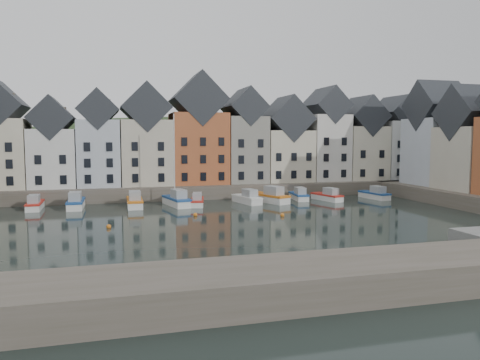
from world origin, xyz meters
name	(u,v)px	position (x,y,z in m)	size (l,w,h in m)	color
ground	(246,227)	(0.00, 0.00, 0.00)	(260.00, 260.00, 0.00)	black
far_quay	(196,188)	(0.00, 30.00, 1.00)	(90.00, 16.00, 2.00)	#4D493B
near_wall	(182,291)	(-10.00, -22.00, 1.00)	(50.00, 6.00, 2.00)	#4D493B
hillside	(177,260)	(0.02, 56.00, -17.96)	(153.60, 70.40, 64.00)	black
far_terrace	(217,141)	(3.21, 28.00, 8.88)	(72.37, 8.16, 17.78)	beige
right_terrace	(475,141)	(36.00, 8.07, 8.91)	(8.30, 24.25, 16.36)	#AFB8C2
mooring_buoys	(199,219)	(-4.00, 5.33, 0.15)	(20.50, 5.50, 0.50)	orange
boat_a	(35,205)	(-23.39, 18.64, 0.66)	(1.92, 5.82, 2.22)	silver
boat_b	(76,203)	(-18.28, 18.34, 0.75)	(2.09, 6.54, 2.50)	silver
boat_c	(135,202)	(-10.66, 17.39, 0.75)	(2.10, 6.55, 2.51)	silver
boat_d	(177,200)	(-4.98, 17.09, 0.84)	(3.41, 7.04, 12.92)	silver
boat_e	(197,201)	(-2.22, 16.50, 0.62)	(2.71, 5.63, 2.08)	silver
boat_f	(247,199)	(5.11, 16.86, 0.69)	(3.16, 6.30, 2.32)	silver
boat_g	(270,197)	(8.57, 16.92, 0.80)	(4.63, 7.28, 2.68)	silver
boat_h	(299,196)	(13.73, 18.50, 0.64)	(2.39, 5.79, 2.16)	silver
boat_i	(328,196)	(17.53, 16.50, 0.65)	(3.10, 5.94, 2.18)	silver
boat_j	(375,195)	(25.50, 16.48, 0.66)	(2.57, 5.99, 2.23)	silver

